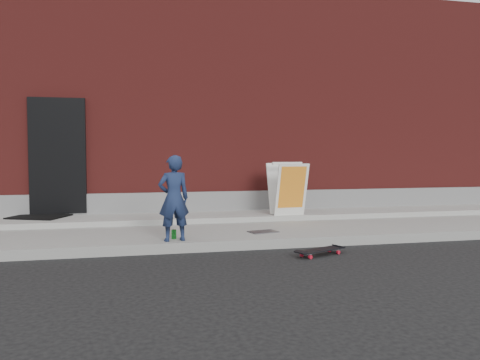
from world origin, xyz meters
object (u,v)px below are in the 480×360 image
object	(u,v)px
skateboard	(320,250)
soda_can	(174,234)
child	(174,198)
pizza_sign	(288,188)

from	to	relation	value
skateboard	soda_can	size ratio (longest dim) A/B	5.76
child	skateboard	world-z (taller)	child
child	pizza_sign	distance (m)	2.95
pizza_sign	soda_can	xyz separation A→B (m)	(-2.34, -1.60, -0.55)
child	skateboard	xyz separation A→B (m)	(1.99, -0.77, -0.71)
skateboard	pizza_sign	distance (m)	2.66
child	soda_can	size ratio (longest dim) A/B	9.05
child	soda_can	bearing A→B (deg)	-103.15
child	skateboard	bearing A→B (deg)	149.69
soda_can	skateboard	bearing A→B (deg)	-25.38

